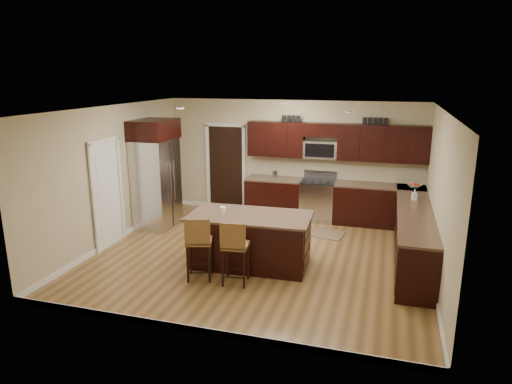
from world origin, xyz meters
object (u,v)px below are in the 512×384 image
(range, at_px, (318,200))
(stool_left, at_px, (199,241))
(island, at_px, (250,241))
(refrigerator, at_px, (156,173))
(stool_mid, at_px, (234,246))

(range, height_order, stool_left, range)
(island, height_order, refrigerator, refrigerator)
(range, bearing_deg, refrigerator, -156.26)
(stool_left, bearing_deg, range, 53.23)
(island, xyz_separation_m, stool_mid, (0.00, -0.84, 0.24))
(stool_mid, bearing_deg, stool_left, 173.16)
(range, height_order, island, range)
(range, relative_size, stool_left, 1.03)
(island, distance_m, stool_mid, 0.88)
(stool_left, xyz_separation_m, refrigerator, (-1.95, 2.26, 0.52))
(range, relative_size, island, 0.52)
(stool_mid, bearing_deg, island, 83.49)
(stool_mid, distance_m, refrigerator, 3.46)
(island, relative_size, refrigerator, 0.92)
(range, xyz_separation_m, stool_mid, (-0.74, -3.71, 0.20))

